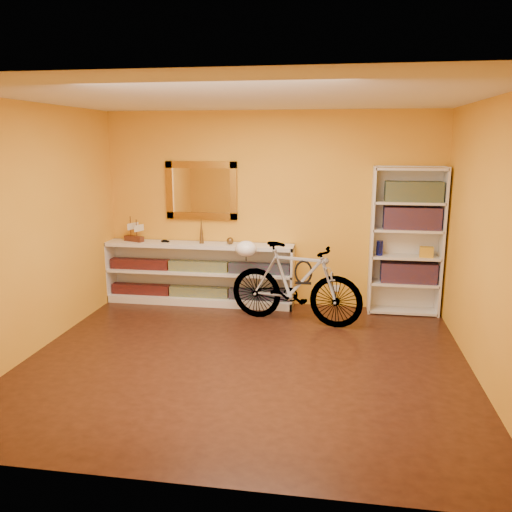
% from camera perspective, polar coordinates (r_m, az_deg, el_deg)
% --- Properties ---
extents(floor, '(4.50, 4.00, 0.01)m').
position_cam_1_polar(floor, '(5.45, -1.18, -11.46)').
color(floor, black).
rests_on(floor, ground).
extents(ceiling, '(4.50, 4.00, 0.01)m').
position_cam_1_polar(ceiling, '(4.99, -1.32, 17.07)').
color(ceiling, silver).
rests_on(ceiling, ground).
extents(back_wall, '(4.50, 0.01, 2.60)m').
position_cam_1_polar(back_wall, '(7.02, 1.67, 5.07)').
color(back_wall, orange).
rests_on(back_wall, ground).
extents(left_wall, '(0.01, 4.00, 2.60)m').
position_cam_1_polar(left_wall, '(5.89, -23.40, 2.61)').
color(left_wall, orange).
rests_on(left_wall, ground).
extents(right_wall, '(0.01, 4.00, 2.60)m').
position_cam_1_polar(right_wall, '(5.17, 24.20, 1.28)').
color(right_wall, orange).
rests_on(right_wall, ground).
extents(gilt_mirror, '(0.98, 0.06, 0.78)m').
position_cam_1_polar(gilt_mirror, '(7.14, -6.00, 7.15)').
color(gilt_mirror, '#8D6019').
rests_on(gilt_mirror, back_wall).
extents(wall_socket, '(0.09, 0.02, 0.09)m').
position_cam_1_polar(wall_socket, '(7.16, 8.78, -3.52)').
color(wall_socket, silver).
rests_on(wall_socket, back_wall).
extents(console_unit, '(2.60, 0.35, 0.85)m').
position_cam_1_polar(console_unit, '(7.19, -6.26, -1.92)').
color(console_unit, silver).
rests_on(console_unit, floor).
extents(cd_row_lower, '(2.50, 0.13, 0.14)m').
position_cam_1_polar(cd_row_lower, '(7.24, -6.25, -3.92)').
color(cd_row_lower, black).
rests_on(cd_row_lower, console_unit).
extents(cd_row_upper, '(2.50, 0.13, 0.14)m').
position_cam_1_polar(cd_row_upper, '(7.15, -6.32, -1.11)').
color(cd_row_upper, navy).
rests_on(cd_row_upper, console_unit).
extents(model_ship, '(0.31, 0.21, 0.34)m').
position_cam_1_polar(model_ship, '(7.36, -13.27, 2.90)').
color(model_ship, '#441F13').
rests_on(model_ship, console_unit).
extents(toy_car, '(0.00, 0.00, 0.00)m').
position_cam_1_polar(toy_car, '(7.23, -9.90, 1.51)').
color(toy_car, black).
rests_on(toy_car, console_unit).
extents(bronze_ornament, '(0.06, 0.06, 0.36)m').
position_cam_1_polar(bronze_ornament, '(7.05, -6.01, 2.82)').
color(bronze_ornament, brown).
rests_on(bronze_ornament, console_unit).
extents(decorative_orb, '(0.09, 0.09, 0.09)m').
position_cam_1_polar(decorative_orb, '(6.99, -2.86, 1.68)').
color(decorative_orb, brown).
rests_on(decorative_orb, console_unit).
extents(bookcase, '(0.90, 0.30, 1.90)m').
position_cam_1_polar(bookcase, '(6.91, 16.15, 1.52)').
color(bookcase, silver).
rests_on(bookcase, floor).
extents(book_row_a, '(0.70, 0.22, 0.26)m').
position_cam_1_polar(book_row_a, '(7.00, 16.35, -1.74)').
color(book_row_a, maroon).
rests_on(book_row_a, bookcase).
extents(book_row_b, '(0.70, 0.22, 0.28)m').
position_cam_1_polar(book_row_b, '(6.87, 16.71, 4.01)').
color(book_row_b, maroon).
rests_on(book_row_b, bookcase).
extents(book_row_c, '(0.70, 0.22, 0.25)m').
position_cam_1_polar(book_row_c, '(6.83, 16.89, 6.79)').
color(book_row_c, navy).
rests_on(book_row_c, bookcase).
extents(travel_mug, '(0.08, 0.08, 0.19)m').
position_cam_1_polar(travel_mug, '(6.87, 13.39, 0.86)').
color(travel_mug, navy).
rests_on(travel_mug, bookcase).
extents(red_tin, '(0.16, 0.16, 0.19)m').
position_cam_1_polar(red_tin, '(6.83, 14.75, 6.67)').
color(red_tin, maroon).
rests_on(red_tin, bookcase).
extents(yellow_bag, '(0.18, 0.13, 0.13)m').
position_cam_1_polar(yellow_bag, '(6.93, 18.17, 0.41)').
color(yellow_bag, gold).
rests_on(yellow_bag, bookcase).
extents(bicycle, '(0.80, 1.76, 1.00)m').
position_cam_1_polar(bicycle, '(6.39, 4.33, -3.00)').
color(bicycle, silver).
rests_on(bicycle, floor).
extents(helmet, '(0.27, 0.26, 0.20)m').
position_cam_1_polar(helmet, '(6.52, -1.10, 0.79)').
color(helmet, white).
rests_on(helmet, bicycle).
extents(u_lock, '(0.22, 0.02, 0.22)m').
position_cam_1_polar(u_lock, '(6.33, 5.22, -1.77)').
color(u_lock, black).
rests_on(u_lock, bicycle).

